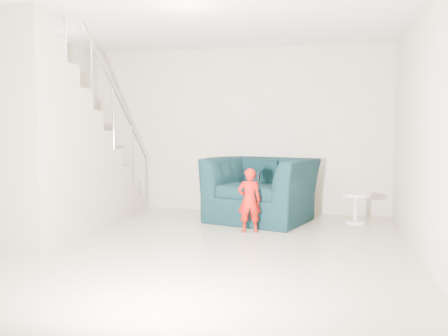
{
  "coord_description": "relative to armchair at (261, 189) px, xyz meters",
  "views": [
    {
      "loc": [
        1.57,
        -4.99,
        1.37
      ],
      "look_at": [
        0.15,
        1.2,
        0.85
      ],
      "focal_mm": 38.0,
      "sensor_mm": 36.0,
      "label": 1
    }
  ],
  "objects": [
    {
      "name": "right_wall",
      "position": [
        1.97,
        -2.0,
        0.88
      ],
      "size": [
        0.0,
        5.5,
        5.5
      ],
      "primitive_type": "plane",
      "rotation": [
        1.57,
        0.0,
        -1.57
      ],
      "color": "#AFA18F",
      "rests_on": "floor"
    },
    {
      "name": "front_wall",
      "position": [
        -0.53,
        -4.75,
        0.88
      ],
      "size": [
        5.0,
        0.0,
        5.0
      ],
      "primitive_type": "plane",
      "rotation": [
        -1.57,
        0.0,
        0.0
      ],
      "color": "#AFA18F",
      "rests_on": "floor"
    },
    {
      "name": "staircase",
      "position": [
        -2.53,
        -1.45,
        0.48
      ],
      "size": [
        1.02,
        3.03,
        3.62
      ],
      "color": "#ADA089",
      "rests_on": "floor"
    },
    {
      "name": "toddler",
      "position": [
        -0.03,
        -0.84,
        -0.04
      ],
      "size": [
        0.36,
        0.28,
        0.86
      ],
      "primitive_type": "imported",
      "rotation": [
        0.0,
        0.0,
        3.41
      ],
      "color": "#AF050C",
      "rests_on": "floor"
    },
    {
      "name": "side_table",
      "position": [
        1.38,
        0.1,
        -0.17
      ],
      "size": [
        0.44,
        0.44,
        0.44
      ],
      "color": "silver",
      "rests_on": "floor"
    },
    {
      "name": "back_wall",
      "position": [
        -0.53,
        0.75,
        0.88
      ],
      "size": [
        5.0,
        0.0,
        5.0
      ],
      "primitive_type": "plane",
      "rotation": [
        1.57,
        0.0,
        0.0
      ],
      "color": "#AFA18F",
      "rests_on": "floor"
    },
    {
      "name": "armchair",
      "position": [
        0.0,
        0.0,
        0.0
      ],
      "size": [
        1.75,
        1.62,
        0.94
      ],
      "primitive_type": "imported",
      "rotation": [
        0.0,
        0.0,
        -0.29
      ],
      "color": "black",
      "rests_on": "floor"
    },
    {
      "name": "ceiling",
      "position": [
        -0.53,
        -2.0,
        2.23
      ],
      "size": [
        5.5,
        5.5,
        0.0
      ],
      "primitive_type": "plane",
      "rotation": [
        3.14,
        0.0,
        0.0
      ],
      "color": "silver",
      "rests_on": "back_wall"
    },
    {
      "name": "phone",
      "position": [
        0.1,
        -0.85,
        0.28
      ],
      "size": [
        0.03,
        0.05,
        0.1
      ],
      "primitive_type": "cube",
      "rotation": [
        0.0,
        0.0,
        -0.12
      ],
      "color": "black",
      "rests_on": "toddler"
    },
    {
      "name": "cushion",
      "position": [
        0.01,
        0.33,
        0.25
      ],
      "size": [
        0.4,
        0.19,
        0.39
      ],
      "primitive_type": "cube",
      "rotation": [
        0.21,
        0.0,
        0.0
      ],
      "color": "black",
      "rests_on": "armchair"
    },
    {
      "name": "floor",
      "position": [
        -0.53,
        -2.0,
        -0.47
      ],
      "size": [
        5.5,
        5.5,
        0.0
      ],
      "primitive_type": "plane",
      "color": "tan",
      "rests_on": "ground"
    },
    {
      "name": "throw",
      "position": [
        -0.63,
        -0.05,
        0.12
      ],
      "size": [
        0.05,
        0.46,
        0.51
      ],
      "primitive_type": "cube",
      "color": "black",
      "rests_on": "armchair"
    }
  ]
}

